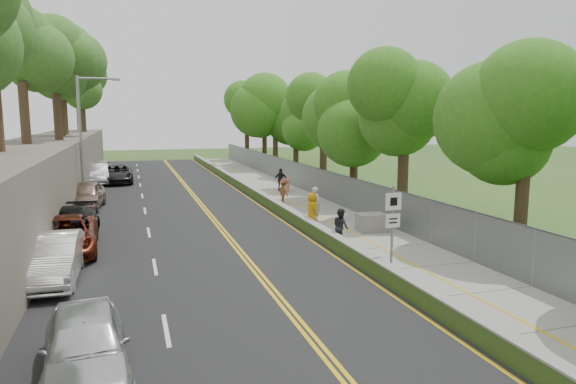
# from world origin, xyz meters

# --- Properties ---
(ground) EXTENTS (140.00, 140.00, 0.00)m
(ground) POSITION_xyz_m (0.00, 0.00, 0.00)
(ground) COLOR #33511E
(ground) RESTS_ON ground
(road) EXTENTS (11.20, 66.00, 0.04)m
(road) POSITION_xyz_m (-5.40, 15.00, 0.02)
(road) COLOR black
(road) RESTS_ON ground
(sidewalk) EXTENTS (4.20, 66.00, 0.05)m
(sidewalk) POSITION_xyz_m (2.55, 15.00, 0.03)
(sidewalk) COLOR gray
(sidewalk) RESTS_ON ground
(jersey_barrier) EXTENTS (0.42, 66.00, 0.60)m
(jersey_barrier) POSITION_xyz_m (0.25, 15.00, 0.30)
(jersey_barrier) COLOR #83DA3C
(jersey_barrier) RESTS_ON ground
(rock_embankment) EXTENTS (5.00, 66.00, 4.00)m
(rock_embankment) POSITION_xyz_m (-13.50, 15.00, 2.00)
(rock_embankment) COLOR #595147
(rock_embankment) RESTS_ON ground
(chainlink_fence) EXTENTS (0.04, 66.00, 2.00)m
(chainlink_fence) POSITION_xyz_m (4.65, 15.00, 1.00)
(chainlink_fence) COLOR slate
(chainlink_fence) RESTS_ON ground
(trees_embankment) EXTENTS (6.40, 66.00, 13.00)m
(trees_embankment) POSITION_xyz_m (-13.00, 15.00, 10.50)
(trees_embankment) COLOR #457B2B
(trees_embankment) RESTS_ON rock_embankment
(trees_fenceside) EXTENTS (7.00, 66.00, 14.00)m
(trees_fenceside) POSITION_xyz_m (7.00, 15.00, 7.00)
(trees_fenceside) COLOR #3E801F
(trees_fenceside) RESTS_ON ground
(streetlight) EXTENTS (2.52, 0.22, 8.00)m
(streetlight) POSITION_xyz_m (-10.46, 14.00, 4.64)
(streetlight) COLOR gray
(streetlight) RESTS_ON ground
(signpost) EXTENTS (0.62, 0.09, 3.10)m
(signpost) POSITION_xyz_m (1.05, -3.02, 1.96)
(signpost) COLOR gray
(signpost) RESTS_ON sidewalk
(construction_barrel) EXTENTS (0.59, 0.59, 0.97)m
(construction_barrel) POSITION_xyz_m (3.00, 16.75, 0.54)
(construction_barrel) COLOR red
(construction_barrel) RESTS_ON sidewalk
(concrete_block) EXTENTS (1.38, 1.08, 0.87)m
(concrete_block) POSITION_xyz_m (3.20, 3.00, 0.49)
(concrete_block) COLOR slate
(concrete_block) RESTS_ON sidewalk
(car_0) EXTENTS (2.12, 4.49, 1.48)m
(car_0) POSITION_xyz_m (-9.00, -8.06, 0.78)
(car_0) COLOR #B9BABE
(car_0) RESTS_ON road
(car_1) EXTENTS (1.77, 4.90, 1.61)m
(car_1) POSITION_xyz_m (-10.60, -0.72, 0.84)
(car_1) COLOR white
(car_1) RESTS_ON road
(car_2) EXTENTS (2.72, 5.50, 1.50)m
(car_2) POSITION_xyz_m (-10.60, 3.03, 0.79)
(car_2) COLOR maroon
(car_2) RESTS_ON road
(car_3) EXTENTS (2.44, 5.25, 1.49)m
(car_3) POSITION_xyz_m (-10.60, 5.17, 0.78)
(car_3) COLOR black
(car_3) RESTS_ON road
(car_4) EXTENTS (2.41, 5.07, 1.67)m
(car_4) POSITION_xyz_m (-10.60, 13.67, 0.88)
(car_4) COLOR gray
(car_4) RESTS_ON road
(car_5) EXTENTS (2.14, 5.19, 1.67)m
(car_5) POSITION_xyz_m (-10.60, 25.80, 0.88)
(car_5) COLOR #AFB0B6
(car_5) RESTS_ON road
(car_6) EXTENTS (2.58, 5.50, 1.52)m
(car_6) POSITION_xyz_m (-9.00, 25.95, 0.80)
(car_6) COLOR black
(car_6) RESTS_ON road
(car_7) EXTENTS (2.14, 4.83, 1.38)m
(car_7) POSITION_xyz_m (-10.60, 28.92, 0.73)
(car_7) COLOR brown
(car_7) RESTS_ON road
(car_8) EXTENTS (2.04, 4.41, 1.47)m
(car_8) POSITION_xyz_m (-10.60, 32.19, 0.77)
(car_8) COLOR silver
(car_8) RESTS_ON road
(painter_0) EXTENTS (0.72, 0.93, 1.69)m
(painter_0) POSITION_xyz_m (0.94, 5.27, 0.89)
(painter_0) COLOR orange
(painter_0) RESTS_ON sidewalk
(painter_1) EXTENTS (0.67, 0.80, 1.86)m
(painter_1) POSITION_xyz_m (1.45, 6.12, 0.98)
(painter_1) COLOR beige
(painter_1) RESTS_ON sidewalk
(painter_2) EXTENTS (0.69, 0.84, 1.61)m
(painter_2) POSITION_xyz_m (0.75, 1.00, 0.85)
(painter_2) COLOR #222328
(painter_2) RESTS_ON sidewalk
(painter_3) EXTENTS (0.76, 1.11, 1.58)m
(painter_3) POSITION_xyz_m (1.45, 12.00, 0.84)
(painter_3) COLOR brown
(painter_3) RESTS_ON sidewalk
(person_far) EXTENTS (1.08, 0.71, 1.71)m
(person_far) POSITION_xyz_m (2.80, 17.25, 0.91)
(person_far) COLOR black
(person_far) RESTS_ON sidewalk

